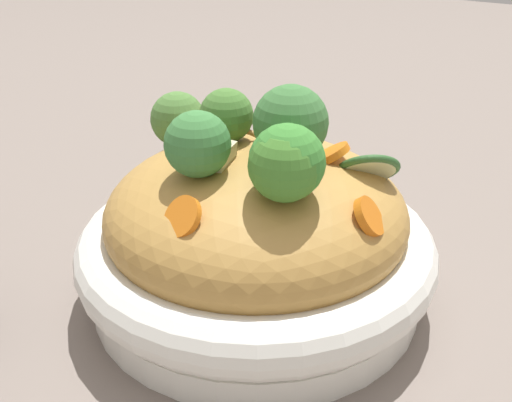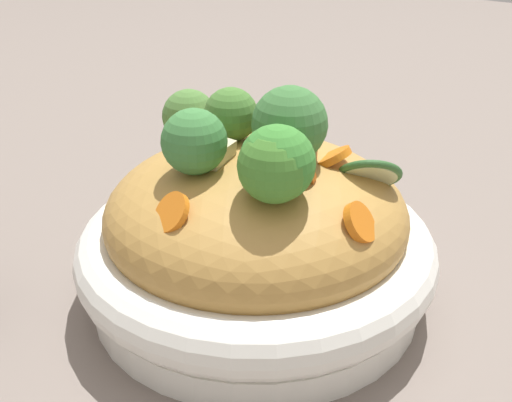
# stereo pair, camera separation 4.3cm
# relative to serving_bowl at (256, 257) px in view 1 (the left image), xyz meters

# --- Properties ---
(ground_plane) EXTENTS (3.00, 3.00, 0.00)m
(ground_plane) POSITION_rel_serving_bowl_xyz_m (0.00, 0.00, -0.03)
(ground_plane) COLOR slate
(serving_bowl) EXTENTS (0.27, 0.27, 0.06)m
(serving_bowl) POSITION_rel_serving_bowl_xyz_m (0.00, 0.00, 0.00)
(serving_bowl) COLOR white
(serving_bowl) RESTS_ON ground_plane
(noodle_heap) EXTENTS (0.22, 0.22, 0.11)m
(noodle_heap) POSITION_rel_serving_bowl_xyz_m (-0.00, 0.00, 0.04)
(noodle_heap) COLOR #B88841
(noodle_heap) RESTS_ON serving_bowl
(broccoli_florets) EXTENTS (0.12, 0.20, 0.09)m
(broccoli_florets) POSITION_rel_serving_bowl_xyz_m (-0.01, -0.00, 0.10)
(broccoli_florets) COLOR #A2B878
(broccoli_florets) RESTS_ON serving_bowl
(carrot_coins) EXTENTS (0.15, 0.12, 0.04)m
(carrot_coins) POSITION_rel_serving_bowl_xyz_m (-0.01, -0.04, 0.08)
(carrot_coins) COLOR orange
(carrot_coins) RESTS_ON serving_bowl
(zucchini_slices) EXTENTS (0.10, 0.16, 0.04)m
(zucchini_slices) POSITION_rel_serving_bowl_xyz_m (0.02, -0.01, 0.08)
(zucchini_slices) COLOR beige
(zucchini_slices) RESTS_ON serving_bowl
(chicken_chunks) EXTENTS (0.09, 0.12, 0.03)m
(chicken_chunks) POSITION_rel_serving_bowl_xyz_m (0.01, 0.01, 0.09)
(chicken_chunks) COLOR beige
(chicken_chunks) RESTS_ON serving_bowl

